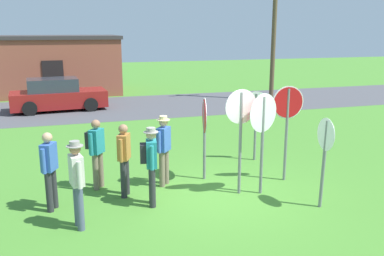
# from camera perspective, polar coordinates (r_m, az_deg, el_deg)

# --- Properties ---
(ground_plane) EXTENTS (80.00, 80.00, 0.00)m
(ground_plane) POSITION_cam_1_polar(r_m,az_deg,el_deg) (9.79, 3.38, -9.11)
(ground_plane) COLOR #47842D
(street_asphalt) EXTENTS (60.00, 6.40, 0.01)m
(street_asphalt) POSITION_cam_1_polar(r_m,az_deg,el_deg) (20.83, -7.95, 2.94)
(street_asphalt) COLOR #4C4C51
(street_asphalt) RESTS_ON ground
(building_background) EXTENTS (7.68, 4.99, 3.38)m
(building_background) POSITION_cam_1_polar(r_m,az_deg,el_deg) (26.27, -18.47, 8.26)
(building_background) COLOR brown
(building_background) RESTS_ON ground
(utility_pole) EXTENTS (1.80, 0.24, 8.00)m
(utility_pole) POSITION_cam_1_polar(r_m,az_deg,el_deg) (22.74, 11.23, 14.27)
(utility_pole) COLOR brown
(utility_pole) RESTS_ON ground
(parked_car_on_street) EXTENTS (4.43, 2.27, 1.51)m
(parked_car_on_street) POSITION_cam_1_polar(r_m,az_deg,el_deg) (20.62, -17.95, 4.24)
(parked_car_on_street) COLOR maroon
(parked_car_on_street) RESTS_ON ground
(stop_sign_nearest) EXTENTS (0.82, 0.36, 2.36)m
(stop_sign_nearest) POSITION_cam_1_polar(r_m,az_deg,el_deg) (9.50, 9.68, 0.38)
(stop_sign_nearest) COLOR slate
(stop_sign_nearest) RESTS_ON ground
(stop_sign_leaning_right) EXTENTS (0.81, 0.08, 2.41)m
(stop_sign_leaning_right) POSITION_cam_1_polar(r_m,az_deg,el_deg) (10.48, 12.94, 1.61)
(stop_sign_leaning_right) COLOR slate
(stop_sign_leaning_right) RESTS_ON ground
(stop_sign_leaning_left) EXTENTS (0.78, 0.10, 2.45)m
(stop_sign_leaning_left) POSITION_cam_1_polar(r_m,az_deg,el_deg) (9.42, 6.69, 0.69)
(stop_sign_leaning_left) COLOR slate
(stop_sign_leaning_left) RESTS_ON ground
(stop_sign_rear_left) EXTENTS (0.11, 0.68, 1.96)m
(stop_sign_rear_left) POSITION_cam_1_polar(r_m,az_deg,el_deg) (9.13, 17.77, -2.63)
(stop_sign_rear_left) COLOR slate
(stop_sign_rear_left) RESTS_ON ground
(stop_sign_far_back) EXTENTS (0.22, 0.89, 2.10)m
(stop_sign_far_back) POSITION_cam_1_polar(r_m,az_deg,el_deg) (10.34, 1.72, 0.53)
(stop_sign_far_back) COLOR slate
(stop_sign_far_back) RESTS_ON ground
(stop_sign_low_front) EXTENTS (0.74, 0.21, 2.03)m
(stop_sign_low_front) POSITION_cam_1_polar(r_m,az_deg,el_deg) (12.05, 8.75, 1.94)
(stop_sign_low_front) COLOR slate
(stop_sign_low_front) RESTS_ON ground
(person_with_sunhat) EXTENTS (0.47, 0.49, 1.69)m
(person_with_sunhat) POSITION_cam_1_polar(r_m,az_deg,el_deg) (10.11, -13.00, -2.80)
(person_with_sunhat) COLOR #7A6B56
(person_with_sunhat) RESTS_ON ground
(person_in_blue) EXTENTS (0.42, 0.56, 1.74)m
(person_in_blue) POSITION_cam_1_polar(r_m,az_deg,el_deg) (8.92, -5.70, -4.51)
(person_in_blue) COLOR #2D2D33
(person_in_blue) RESTS_ON ground
(person_near_signs) EXTENTS (0.35, 0.53, 1.69)m
(person_near_signs) POSITION_cam_1_polar(r_m,az_deg,el_deg) (9.52, -9.28, -3.83)
(person_near_signs) COLOR #2D2D33
(person_near_signs) RESTS_ON ground
(person_on_left) EXTENTS (0.35, 0.53, 1.69)m
(person_on_left) POSITION_cam_1_polar(r_m,az_deg,el_deg) (9.17, -18.94, -5.08)
(person_on_left) COLOR #2D2D33
(person_on_left) RESTS_ON ground
(person_in_dark_shirt) EXTENTS (0.32, 0.56, 1.74)m
(person_in_dark_shirt) POSITION_cam_1_polar(r_m,az_deg,el_deg) (8.17, -15.50, -6.84)
(person_in_dark_shirt) COLOR #4C5670
(person_in_dark_shirt) RESTS_ON ground
(person_in_teal) EXTENTS (0.40, 0.46, 1.74)m
(person_in_teal) POSITION_cam_1_polar(r_m,az_deg,el_deg) (10.06, -3.90, -2.54)
(person_in_teal) COLOR #7A6B56
(person_in_teal) RESTS_ON ground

